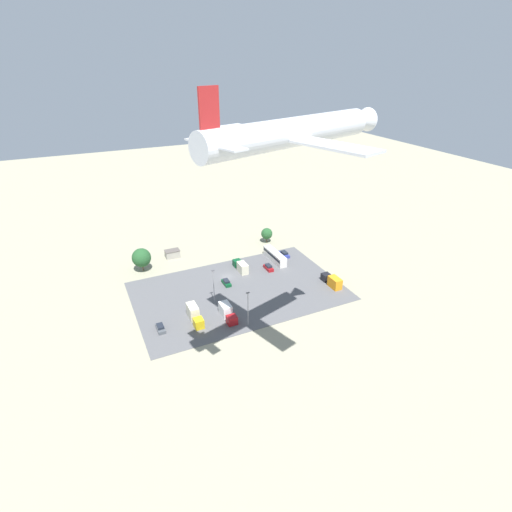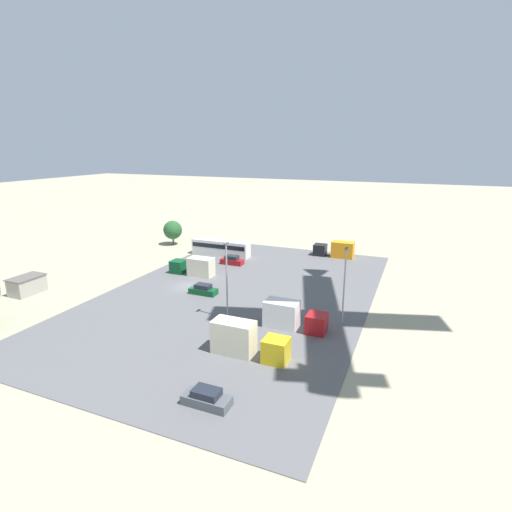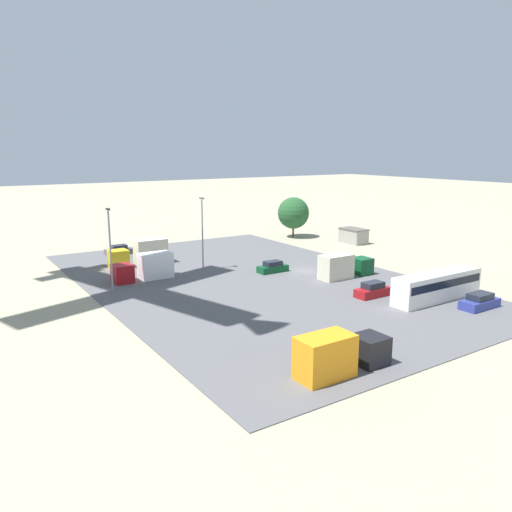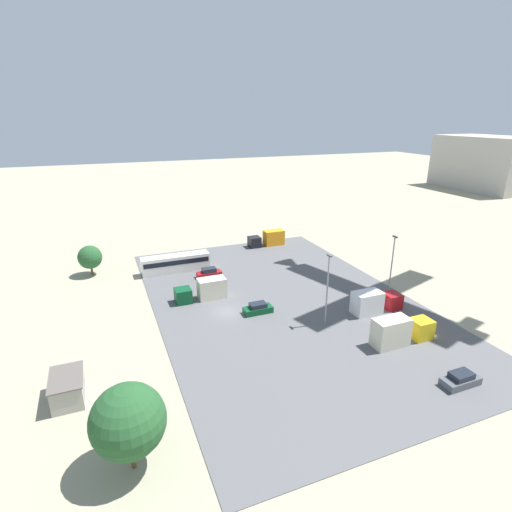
{
  "view_description": "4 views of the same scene",
  "coord_description": "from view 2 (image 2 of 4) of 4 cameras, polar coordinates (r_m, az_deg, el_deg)",
  "views": [
    {
      "loc": [
        37.24,
        99.4,
        60.96
      ],
      "look_at": [
        3.39,
        27.69,
        20.71
      ],
      "focal_mm": 28.0,
      "sensor_mm": 36.0,
      "label": 1
    },
    {
      "loc": [
        49.88,
        32.58,
        21.28
      ],
      "look_at": [
        -0.06,
        11.58,
        6.22
      ],
      "focal_mm": 28.0,
      "sensor_mm": 36.0,
      "label": 2
    },
    {
      "loc": [
        -51.2,
        41.4,
        16.14
      ],
      "look_at": [
        3.06,
        5.86,
        2.29
      ],
      "focal_mm": 35.0,
      "sensor_mm": 36.0,
      "label": 3
    },
    {
      "loc": [
        48.81,
        -15.27,
        26.7
      ],
      "look_at": [
        -1.08,
        4.85,
        7.55
      ],
      "focal_mm": 28.0,
      "sensor_mm": 36.0,
      "label": 4
    }
  ],
  "objects": [
    {
      "name": "parked_truck_3",
      "position": [
        79.84,
        11.39,
        0.89
      ],
      "size": [
        2.4,
        7.77,
        3.15
      ],
      "rotation": [
        0.0,
        0.0,
        3.14
      ],
      "color": "black",
      "rests_on": "ground"
    },
    {
      "name": "parked_truck_2",
      "position": [
        48.42,
        5.06,
        -8.58
      ],
      "size": [
        2.48,
        7.51,
        3.21
      ],
      "color": "maroon",
      "rests_on": "ground"
    },
    {
      "name": "tree_near_shed",
      "position": [
        89.78,
        -11.81,
        3.65
      ],
      "size": [
        4.07,
        4.07,
        5.35
      ],
      "color": "brown",
      "rests_on": "ground"
    },
    {
      "name": "parked_car_3",
      "position": [
        84.17,
        -4.48,
        1.36
      ],
      "size": [
        1.92,
        4.61,
        1.6
      ],
      "rotation": [
        0.0,
        0.0,
        3.14
      ],
      "color": "navy",
      "rests_on": "ground"
    },
    {
      "name": "parked_truck_1",
      "position": [
        42.37,
        -1.54,
        -11.99
      ],
      "size": [
        2.31,
        8.22,
        3.56
      ],
      "color": "gold",
      "rests_on": "ground"
    },
    {
      "name": "parked_car_0",
      "position": [
        59.55,
        -7.54,
        -4.82
      ],
      "size": [
        1.75,
        4.14,
        1.51
      ],
      "color": "#0C4723",
      "rests_on": "ground"
    },
    {
      "name": "shed_building",
      "position": [
        68.22,
        -29.89,
        -3.62
      ],
      "size": [
        4.83,
        3.13,
        2.62
      ],
      "color": "#9E998E",
      "rests_on": "ground"
    },
    {
      "name": "parked_car_2",
      "position": [
        73.68,
        -3.45,
        -0.66
      ],
      "size": [
        1.76,
        4.21,
        1.65
      ],
      "color": "maroon",
      "rests_on": "ground"
    },
    {
      "name": "bus",
      "position": [
        79.65,
        -5.04,
        1.26
      ],
      "size": [
        2.54,
        11.94,
        3.05
      ],
      "color": "silver",
      "rests_on": "ground"
    },
    {
      "name": "ground_plane",
      "position": [
        63.26,
        -9.76,
        -4.36
      ],
      "size": [
        400.0,
        400.0,
        0.0
      ],
      "primitive_type": "plane",
      "color": "gray"
    },
    {
      "name": "light_pole_lot_edge",
      "position": [
        49.48,
        -4.2,
        -3.18
      ],
      "size": [
        0.9,
        0.28,
        9.85
      ],
      "color": "gray",
      "rests_on": "ground"
    },
    {
      "name": "parked_car_1",
      "position": [
        35.96,
        -7.06,
        -19.53
      ],
      "size": [
        1.81,
        4.17,
        1.47
      ],
      "rotation": [
        0.0,
        0.0,
        3.14
      ],
      "color": "#4C5156",
      "rests_on": "ground"
    },
    {
      "name": "parking_lot_surface",
      "position": [
        59.19,
        -2.5,
        -5.51
      ],
      "size": [
        58.34,
        37.19,
        0.08
      ],
      "color": "#565659",
      "rests_on": "ground"
    },
    {
      "name": "parked_truck_0",
      "position": [
        68.13,
        -8.77,
        -1.53
      ],
      "size": [
        2.35,
        7.74,
        3.1
      ],
      "rotation": [
        0.0,
        0.0,
        3.14
      ],
      "color": "#0C4723",
      "rests_on": "ground"
    },
    {
      "name": "light_pole_lot_centre",
      "position": [
        48.96,
        12.5,
        -3.84
      ],
      "size": [
        0.9,
        0.28,
        9.66
      ],
      "color": "gray",
      "rests_on": "ground"
    }
  ]
}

